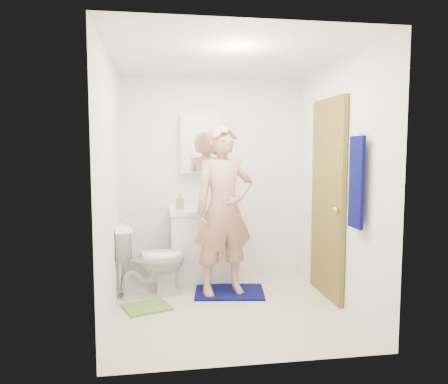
# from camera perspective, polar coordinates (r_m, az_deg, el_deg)

# --- Properties ---
(floor) EXTENTS (2.20, 2.40, 0.02)m
(floor) POSITION_cam_1_polar(r_m,az_deg,el_deg) (4.45, 0.57, -14.71)
(floor) COLOR beige
(floor) RESTS_ON ground
(ceiling) EXTENTS (2.20, 2.40, 0.02)m
(ceiling) POSITION_cam_1_polar(r_m,az_deg,el_deg) (4.26, 0.60, 17.45)
(ceiling) COLOR white
(ceiling) RESTS_ON ground
(wall_back) EXTENTS (2.20, 0.02, 2.40)m
(wall_back) POSITION_cam_1_polar(r_m,az_deg,el_deg) (5.38, -1.51, 2.04)
(wall_back) COLOR white
(wall_back) RESTS_ON ground
(wall_front) EXTENTS (2.20, 0.02, 2.40)m
(wall_front) POSITION_cam_1_polar(r_m,az_deg,el_deg) (3.00, 4.34, -0.82)
(wall_front) COLOR white
(wall_front) RESTS_ON ground
(wall_left) EXTENTS (0.02, 2.40, 2.40)m
(wall_left) POSITION_cam_1_polar(r_m,az_deg,el_deg) (4.15, -14.71, 0.79)
(wall_left) COLOR white
(wall_left) RESTS_ON ground
(wall_right) EXTENTS (0.02, 2.40, 2.40)m
(wall_right) POSITION_cam_1_polar(r_m,az_deg,el_deg) (4.50, 14.67, 1.15)
(wall_right) COLOR white
(wall_right) RESTS_ON ground
(vanity_cabinet) EXTENTS (0.75, 0.55, 0.80)m
(vanity_cabinet) POSITION_cam_1_polar(r_m,az_deg,el_deg) (5.18, -2.73, -7.04)
(vanity_cabinet) COLOR white
(vanity_cabinet) RESTS_ON floor
(countertop) EXTENTS (0.79, 0.59, 0.05)m
(countertop) POSITION_cam_1_polar(r_m,az_deg,el_deg) (5.11, -2.75, -2.39)
(countertop) COLOR white
(countertop) RESTS_ON vanity_cabinet
(sink_basin) EXTENTS (0.40, 0.40, 0.03)m
(sink_basin) POSITION_cam_1_polar(r_m,az_deg,el_deg) (5.11, -2.75, -2.22)
(sink_basin) COLOR white
(sink_basin) RESTS_ON countertop
(faucet) EXTENTS (0.03, 0.03, 0.12)m
(faucet) POSITION_cam_1_polar(r_m,az_deg,el_deg) (5.28, -2.96, -1.20)
(faucet) COLOR silver
(faucet) RESTS_ON countertop
(medicine_cabinet) EXTENTS (0.50, 0.12, 0.70)m
(medicine_cabinet) POSITION_cam_1_polar(r_m,az_deg,el_deg) (5.28, -3.05, 6.31)
(medicine_cabinet) COLOR white
(medicine_cabinet) RESTS_ON wall_back
(mirror_panel) EXTENTS (0.46, 0.01, 0.66)m
(mirror_panel) POSITION_cam_1_polar(r_m,az_deg,el_deg) (5.22, -2.98, 6.32)
(mirror_panel) COLOR white
(mirror_panel) RESTS_ON wall_back
(door) EXTENTS (0.05, 0.80, 2.05)m
(door) POSITION_cam_1_polar(r_m,az_deg,el_deg) (4.64, 13.37, -0.86)
(door) COLOR olive
(door) RESTS_ON ground
(door_knob) EXTENTS (0.07, 0.07, 0.07)m
(door_knob) POSITION_cam_1_polar(r_m,az_deg,el_deg) (4.34, 14.45, -2.32)
(door_knob) COLOR gold
(door_knob) RESTS_ON door
(towel) EXTENTS (0.03, 0.24, 0.80)m
(towel) POSITION_cam_1_polar(r_m,az_deg,el_deg) (3.95, 16.91, 1.22)
(towel) COLOR #080A4B
(towel) RESTS_ON wall_right
(towel_hook) EXTENTS (0.06, 0.02, 0.02)m
(towel_hook) POSITION_cam_1_polar(r_m,az_deg,el_deg) (3.96, 17.61, 7.30)
(towel_hook) COLOR silver
(towel_hook) RESTS_ON wall_right
(toilet) EXTENTS (0.80, 0.54, 0.75)m
(toilet) POSITION_cam_1_polar(r_m,az_deg,el_deg) (4.72, -9.67, -8.69)
(toilet) COLOR white
(toilet) RESTS_ON floor
(bath_mat) EXTENTS (0.80, 0.62, 0.02)m
(bath_mat) POSITION_cam_1_polar(r_m,az_deg,el_deg) (4.80, 0.71, -12.92)
(bath_mat) COLOR #080A4B
(bath_mat) RESTS_ON floor
(green_rug) EXTENTS (0.52, 0.48, 0.02)m
(green_rug) POSITION_cam_1_polar(r_m,az_deg,el_deg) (4.43, -10.05, -14.60)
(green_rug) COLOR olive
(green_rug) RESTS_ON floor
(soap_dispenser) EXTENTS (0.10, 0.10, 0.17)m
(soap_dispenser) POSITION_cam_1_polar(r_m,az_deg,el_deg) (5.03, -5.75, -1.25)
(soap_dispenser) COLOR #AD7050
(soap_dispenser) RESTS_ON countertop
(toothbrush_cup) EXTENTS (0.15, 0.15, 0.11)m
(toothbrush_cup) POSITION_cam_1_polar(r_m,az_deg,el_deg) (5.21, -0.50, -1.35)
(toothbrush_cup) COLOR #783B82
(toothbrush_cup) RESTS_ON countertop
(man) EXTENTS (0.72, 0.55, 1.76)m
(man) POSITION_cam_1_polar(r_m,az_deg,el_deg) (4.54, -0.02, -2.39)
(man) COLOR tan
(man) RESTS_ON bath_mat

